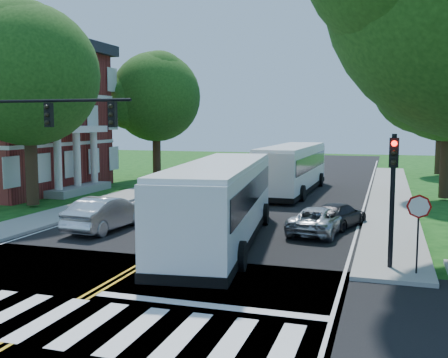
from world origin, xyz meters
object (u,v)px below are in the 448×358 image
at_px(signal_nw, 26,136).
at_px(hatchback, 107,213).
at_px(suv, 318,220).
at_px(signal_ne, 393,183).
at_px(bus_follow, 292,168).
at_px(bus_lead, 220,201).
at_px(dark_sedan, 338,215).

xyz_separation_m(signal_nw, hatchback, (1.72, 3.14, -3.60)).
height_order(hatchback, suv, hatchback).
relative_size(signal_nw, suv, 1.67).
height_order(signal_ne, bus_follow, signal_ne).
xyz_separation_m(bus_lead, hatchback, (-5.75, 0.93, -0.97)).
height_order(signal_ne, bus_lead, signal_ne).
relative_size(bus_lead, suv, 3.03).
xyz_separation_m(hatchback, suv, (9.32, 2.15, -0.17)).
distance_m(bus_follow, hatchback, 16.18).
distance_m(hatchback, suv, 9.57).
bearing_deg(signal_nw, suv, 25.61).
distance_m(hatchback, dark_sedan, 10.74).
bearing_deg(bus_lead, bus_follow, -97.70).
bearing_deg(dark_sedan, suv, 85.65).
relative_size(bus_lead, bus_follow, 1.02).
xyz_separation_m(signal_ne, bus_follow, (-6.46, 18.17, -1.23)).
distance_m(signal_nw, bus_lead, 8.23).
height_order(signal_nw, hatchback, signal_nw).
bearing_deg(hatchback, bus_lead, 175.36).
bearing_deg(suv, hatchback, 20.50).
bearing_deg(bus_follow, signal_ne, 110.82).
relative_size(signal_nw, dark_sedan, 1.84).
height_order(hatchback, dark_sedan, hatchback).
height_order(signal_ne, suv, signal_ne).
relative_size(hatchback, suv, 1.09).
height_order(signal_ne, dark_sedan, signal_ne).
distance_m(signal_nw, hatchback, 5.08).
bearing_deg(bus_follow, signal_nw, 68.58).
bearing_deg(signal_ne, suv, 119.70).
xyz_separation_m(signal_nw, bus_lead, (7.48, 2.21, -2.63)).
xyz_separation_m(signal_ne, suv, (-3.01, 5.28, -2.36)).
relative_size(bus_follow, suv, 2.96).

